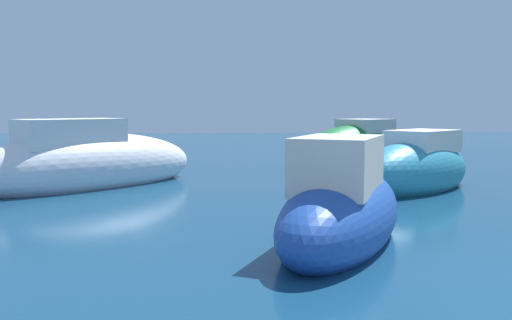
{
  "coord_description": "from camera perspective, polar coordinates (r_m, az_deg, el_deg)",
  "views": [
    {
      "loc": [
        -4.95,
        -4.61,
        2.1
      ],
      "look_at": [
        -4.11,
        11.37,
        0.52
      ],
      "focal_mm": 37.03,
      "sensor_mm": 36.0,
      "label": 1
    }
  ],
  "objects": [
    {
      "name": "moored_boat_4",
      "position": [
        8.43,
        9.26,
        -5.33
      ],
      "size": [
        3.41,
        4.87,
        2.0
      ],
      "rotation": [
        0.0,
        0.0,
        1.13
      ],
      "color": "#1E479E",
      "rests_on": "ground"
    },
    {
      "name": "moored_boat_3",
      "position": [
        20.02,
        10.97,
        1.21
      ],
      "size": [
        5.59,
        5.03,
        2.11
      ],
      "rotation": [
        0.0,
        0.0,
        3.81
      ],
      "color": "#197233",
      "rests_on": "ground"
    },
    {
      "name": "moored_boat_1",
      "position": [
        14.29,
        16.89,
        -0.92
      ],
      "size": [
        4.52,
        4.31,
        1.89
      ],
      "rotation": [
        0.0,
        0.0,
        3.87
      ],
      "color": "teal",
      "rests_on": "ground"
    },
    {
      "name": "moored_boat_0",
      "position": [
        14.85,
        -17.68,
        -0.43
      ],
      "size": [
        6.11,
        5.93,
        2.23
      ],
      "rotation": [
        0.0,
        0.0,
        0.76
      ],
      "color": "white",
      "rests_on": "ground"
    }
  ]
}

